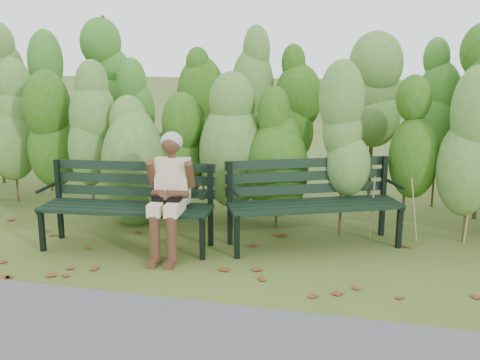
# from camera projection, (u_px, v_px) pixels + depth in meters

# --- Properties ---
(ground) EXTENTS (80.00, 80.00, 0.00)m
(ground) POSITION_uv_depth(u_px,v_px,m) (231.00, 262.00, 5.49)
(ground) COLOR #394C1A
(hedge_band) EXTENTS (11.04, 1.67, 2.42)m
(hedge_band) POSITION_uv_depth(u_px,v_px,m) (269.00, 114.00, 6.97)
(hedge_band) COLOR #47381E
(hedge_band) RESTS_ON ground
(leaf_litter) EXTENTS (5.90, 2.16, 0.01)m
(leaf_litter) POSITION_uv_depth(u_px,v_px,m) (229.00, 270.00, 5.29)
(leaf_litter) COLOR brown
(leaf_litter) RESTS_ON ground
(bench_left) EXTENTS (1.81, 0.74, 0.88)m
(bench_left) POSITION_uv_depth(u_px,v_px,m) (129.00, 198.00, 5.86)
(bench_left) COLOR black
(bench_left) RESTS_ON ground
(bench_right) EXTENTS (1.88, 1.27, 0.90)m
(bench_right) POSITION_uv_depth(u_px,v_px,m) (312.00, 195.00, 5.93)
(bench_right) COLOR black
(bench_right) RESTS_ON ground
(seated_woman) EXTENTS (0.49, 0.72, 1.24)m
(seated_woman) POSITION_uv_depth(u_px,v_px,m) (170.00, 186.00, 5.58)
(seated_woman) COLOR beige
(seated_woman) RESTS_ON ground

